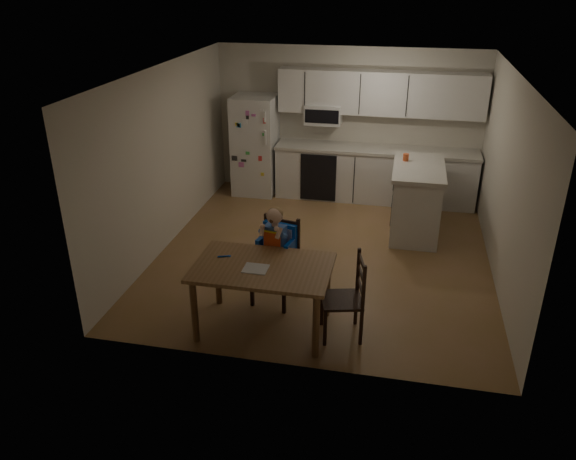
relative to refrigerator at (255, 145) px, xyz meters
The scene contains 10 objects.
room 2.31m from the refrigerator, 47.16° to the right, with size 4.52×5.01×2.51m.
refrigerator is the anchor object (origin of this frame).
kitchen_run 2.05m from the refrigerator, ahead, with size 3.37×0.62×2.15m.
kitchen_island 3.01m from the refrigerator, 22.42° to the right, with size 0.74×1.41×1.04m.
red_cup 2.74m from the refrigerator, 19.78° to the right, with size 0.09×0.09×0.11m, color #DF5626.
dining_table 4.24m from the refrigerator, 74.01° to the right, with size 1.46×0.94×0.78m.
napkin 4.30m from the refrigerator, 74.99° to the right, with size 0.26×0.22×0.01m, color silver.
toddler_spoon 4.03m from the refrigerator, 80.03° to the right, with size 0.02×0.02×0.12m, color blue.
chair_booster 3.65m from the refrigerator, 71.17° to the right, with size 0.53×0.53×1.21m.
chair_side 4.53m from the refrigerator, 62.18° to the right, with size 0.51×0.51×0.95m.
Camera 1 is at (0.96, -6.96, 3.63)m, focal length 35.00 mm.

